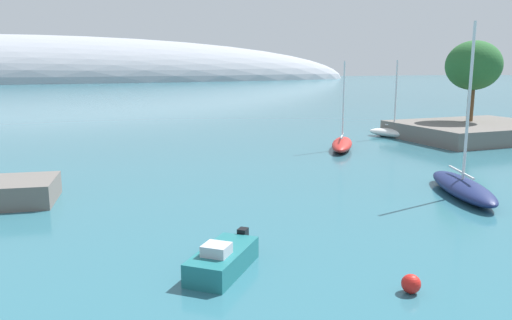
{
  "coord_description": "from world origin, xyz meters",
  "views": [
    {
      "loc": [
        -11.84,
        -0.09,
        7.6
      ],
      "look_at": [
        -0.15,
        29.44,
        1.57
      ],
      "focal_mm": 35.3,
      "sensor_mm": 36.0,
      "label": 1
    }
  ],
  "objects_px": {
    "sailboat_red_mid_mooring": "(342,144)",
    "sailboat_white_outer_mooring": "(394,132)",
    "motorboat_teal_foreground": "(223,259)",
    "sailboat_navy_near_shore": "(462,186)",
    "mooring_buoy_red": "(411,284)",
    "tree_clump_shore": "(474,66)"
  },
  "relations": [
    {
      "from": "sailboat_white_outer_mooring",
      "to": "sailboat_red_mid_mooring",
      "type": "bearing_deg",
      "value": 89.5
    },
    {
      "from": "sailboat_white_outer_mooring",
      "to": "motorboat_teal_foreground",
      "type": "bearing_deg",
      "value": 106.25
    },
    {
      "from": "sailboat_white_outer_mooring",
      "to": "motorboat_teal_foreground",
      "type": "height_order",
      "value": "sailboat_white_outer_mooring"
    },
    {
      "from": "sailboat_red_mid_mooring",
      "to": "motorboat_teal_foreground",
      "type": "relative_size",
      "value": 2.12
    },
    {
      "from": "tree_clump_shore",
      "to": "mooring_buoy_red",
      "type": "xyz_separation_m",
      "value": [
        -30.34,
        -28.71,
        -7.15
      ]
    },
    {
      "from": "tree_clump_shore",
      "to": "sailboat_red_mid_mooring",
      "type": "xyz_separation_m",
      "value": [
        -17.2,
        -2.51,
        -6.95
      ]
    },
    {
      "from": "tree_clump_shore",
      "to": "sailboat_navy_near_shore",
      "type": "bearing_deg",
      "value": -134.84
    },
    {
      "from": "motorboat_teal_foreground",
      "to": "sailboat_red_mid_mooring",
      "type": "bearing_deg",
      "value": -178.47
    },
    {
      "from": "tree_clump_shore",
      "to": "mooring_buoy_red",
      "type": "bearing_deg",
      "value": -136.58
    },
    {
      "from": "tree_clump_shore",
      "to": "sailboat_white_outer_mooring",
      "type": "xyz_separation_m",
      "value": [
        -7.97,
        2.28,
        -6.93
      ]
    },
    {
      "from": "sailboat_navy_near_shore",
      "to": "mooring_buoy_red",
      "type": "bearing_deg",
      "value": -27.68
    },
    {
      "from": "sailboat_white_outer_mooring",
      "to": "mooring_buoy_red",
      "type": "height_order",
      "value": "sailboat_white_outer_mooring"
    },
    {
      "from": "tree_clump_shore",
      "to": "sailboat_navy_near_shore",
      "type": "relative_size",
      "value": 0.85
    },
    {
      "from": "sailboat_navy_near_shore",
      "to": "sailboat_red_mid_mooring",
      "type": "height_order",
      "value": "sailboat_navy_near_shore"
    },
    {
      "from": "motorboat_teal_foreground",
      "to": "sailboat_white_outer_mooring",
      "type": "bearing_deg",
      "value": 175.57
    },
    {
      "from": "sailboat_white_outer_mooring",
      "to": "motorboat_teal_foreground",
      "type": "xyz_separation_m",
      "value": [
        -27.72,
        -26.93,
        -0.08
      ]
    },
    {
      "from": "sailboat_navy_near_shore",
      "to": "motorboat_teal_foreground",
      "type": "xyz_separation_m",
      "value": [
        -16.51,
        -5.36,
        -0.1
      ]
    },
    {
      "from": "sailboat_navy_near_shore",
      "to": "motorboat_teal_foreground",
      "type": "height_order",
      "value": "sailboat_navy_near_shore"
    },
    {
      "from": "tree_clump_shore",
      "to": "sailboat_red_mid_mooring",
      "type": "height_order",
      "value": "tree_clump_shore"
    },
    {
      "from": "sailboat_red_mid_mooring",
      "to": "sailboat_white_outer_mooring",
      "type": "height_order",
      "value": "sailboat_white_outer_mooring"
    },
    {
      "from": "tree_clump_shore",
      "to": "sailboat_red_mid_mooring",
      "type": "relative_size",
      "value": 1.07
    },
    {
      "from": "sailboat_white_outer_mooring",
      "to": "motorboat_teal_foreground",
      "type": "distance_m",
      "value": 38.64
    }
  ]
}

